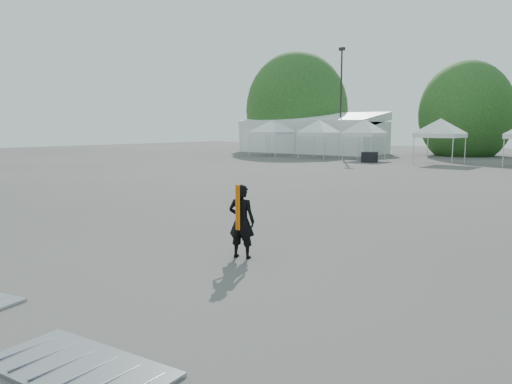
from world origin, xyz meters
The scene contains 12 objects.
ground centered at (0.00, 0.00, 0.00)m, with size 120.00×120.00×0.00m, color #474442.
marquee centered at (-22.00, 35.00, 1.97)m, with size 15.00×6.25×4.23m.
light_pole_west centered at (-18.00, 34.00, 5.77)m, with size 0.60×0.25×10.30m.
tree_far_w centered at (-26.00, 38.00, 4.54)m, with size 4.80×4.80×7.30m.
tree_mid_w centered at (-8.00, 40.00, 3.93)m, with size 4.16×4.16×6.33m.
tent_a centered at (-22.13, 28.41, 3.06)m, with size 4.62×4.62×3.88m.
tent_b centered at (-16.82, 28.23, 3.06)m, with size 3.97×3.97×3.88m.
tent_c centered at (-12.58, 28.54, 3.06)m, with size 3.92×3.92×3.88m.
tent_d centered at (-6.07, 27.81, 3.06)m, with size 4.27×4.27×3.88m.
man centered at (0.20, -1.70, 0.78)m, with size 0.65×0.53×1.55m.
barrier_mid centered at (1.99, -6.54, 0.04)m, with size 2.33×1.37×0.07m.
crate_west centered at (-10.64, 25.71, 0.40)m, with size 1.03×0.80×0.80m, color black.
Camera 1 is at (6.87, -9.35, 2.71)m, focal length 35.00 mm.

